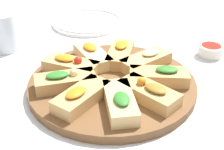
% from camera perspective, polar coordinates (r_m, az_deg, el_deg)
% --- Properties ---
extents(ground_plane, '(3.00, 3.00, 0.00)m').
position_cam_1_polar(ground_plane, '(0.69, -0.00, -2.34)').
color(ground_plane, silver).
extents(serving_board, '(0.36, 0.36, 0.02)m').
position_cam_1_polar(serving_board, '(0.69, -0.00, -1.66)').
color(serving_board, brown).
rests_on(serving_board, ground_plane).
extents(focaccia_slice_0, '(0.06, 0.13, 0.04)m').
position_cam_1_polar(focaccia_slice_0, '(0.62, 6.75, -3.21)').
color(focaccia_slice_0, tan).
rests_on(focaccia_slice_0, serving_board).
extents(focaccia_slice_1, '(0.12, 0.13, 0.04)m').
position_cam_1_polar(focaccia_slice_1, '(0.67, 8.67, -0.21)').
color(focaccia_slice_1, tan).
rests_on(focaccia_slice_1, serving_board).
extents(focaccia_slice_2, '(0.13, 0.08, 0.04)m').
position_cam_1_polar(focaccia_slice_2, '(0.73, 6.24, 2.61)').
color(focaccia_slice_2, tan).
rests_on(focaccia_slice_2, serving_board).
extents(focaccia_slice_3, '(0.13, 0.11, 0.04)m').
position_cam_1_polar(focaccia_slice_3, '(0.76, 1.54, 3.91)').
color(focaccia_slice_3, tan).
rests_on(focaccia_slice_3, serving_board).
extents(focaccia_slice_4, '(0.10, 0.14, 0.04)m').
position_cam_1_polar(focaccia_slice_4, '(0.75, -3.59, 3.58)').
color(focaccia_slice_4, '#E5C689').
rests_on(focaccia_slice_4, serving_board).
extents(focaccia_slice_5, '(0.09, 0.14, 0.04)m').
position_cam_1_polar(focaccia_slice_5, '(0.71, -7.53, 1.72)').
color(focaccia_slice_5, tan).
rests_on(focaccia_slice_5, serving_board).
extents(focaccia_slice_6, '(0.13, 0.11, 0.04)m').
position_cam_1_polar(focaccia_slice_6, '(0.66, -8.55, -1.05)').
color(focaccia_slice_6, tan).
rests_on(focaccia_slice_6, serving_board).
extents(focaccia_slice_7, '(0.13, 0.06, 0.04)m').
position_cam_1_polar(focaccia_slice_7, '(0.61, -5.60, -3.90)').
color(focaccia_slice_7, tan).
rests_on(focaccia_slice_7, serving_board).
extents(focaccia_slice_8, '(0.12, 0.13, 0.04)m').
position_cam_1_polar(focaccia_slice_8, '(0.59, 1.50, -4.89)').
color(focaccia_slice_8, '#DBB775').
rests_on(focaccia_slice_8, serving_board).
extents(plate_right, '(0.23, 0.23, 0.02)m').
position_cam_1_polar(plate_right, '(1.03, -4.42, 9.69)').
color(plate_right, white).
rests_on(plate_right, ground_plane).
extents(water_glass, '(0.08, 0.08, 0.10)m').
position_cam_1_polar(water_glass, '(0.89, -19.15, 7.45)').
color(water_glass, silver).
rests_on(water_glass, ground_plane).
extents(dipping_bowl, '(0.06, 0.06, 0.03)m').
position_cam_1_polar(dipping_bowl, '(0.86, 17.59, 4.35)').
color(dipping_bowl, silver).
rests_on(dipping_bowl, ground_plane).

